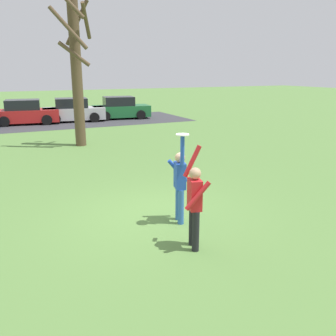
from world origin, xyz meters
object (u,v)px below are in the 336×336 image
at_px(parked_car_red, 25,113).
at_px(parked_car_green, 120,109).
at_px(frisbee_disc, 183,135).
at_px(person_catcher, 180,181).
at_px(bare_tree_tall, 76,68).
at_px(parked_car_silver, 73,111).
at_px(person_defender, 195,201).

relative_size(parked_car_red, parked_car_green, 1.00).
relative_size(frisbee_disc, parked_car_red, 0.07).
xyz_separation_m(person_catcher, frisbee_disc, (-0.06, -0.22, 1.11)).
distance_m(parked_car_green, bare_tree_tall, 10.30).
xyz_separation_m(parked_car_red, parked_car_silver, (3.10, -0.04, 0.00)).
bearing_deg(parked_car_silver, person_catcher, -86.51).
height_order(person_catcher, parked_car_silver, person_catcher).
bearing_deg(bare_tree_tall, parked_car_green, 60.84).
height_order(person_catcher, bare_tree_tall, bare_tree_tall).
bearing_deg(frisbee_disc, person_catcher, 75.01).
bearing_deg(bare_tree_tall, parked_car_red, 101.03).
xyz_separation_m(parked_car_green, bare_tree_tall, (-4.83, -8.65, 2.81)).
relative_size(parked_car_silver, parked_car_green, 1.00).
height_order(parked_car_green, bare_tree_tall, bare_tree_tall).
xyz_separation_m(person_catcher, person_defender, (-0.34, -1.26, -0.00)).
height_order(parked_car_red, parked_car_green, same).
height_order(parked_car_red, parked_car_silver, same).
bearing_deg(parked_car_silver, parked_car_green, 8.37).
bearing_deg(parked_car_green, parked_car_silver, -171.63).
bearing_deg(parked_car_silver, frisbee_disc, -86.64).
distance_m(parked_car_red, parked_car_green, 6.51).
distance_m(person_catcher, parked_car_silver, 18.50).
bearing_deg(frisbee_disc, parked_car_silver, 85.77).
bearing_deg(frisbee_disc, parked_car_red, 95.25).
bearing_deg(parked_car_silver, person_defender, -87.22).
bearing_deg(person_defender, parked_car_silver, 10.17).
bearing_deg(person_catcher, frisbee_disc, -0.00).
xyz_separation_m(person_defender, parked_car_green, (5.07, 19.76, -0.25)).
xyz_separation_m(person_catcher, bare_tree_tall, (-0.09, 9.85, 2.55)).
bearing_deg(parked_car_green, person_defender, -96.79).
distance_m(frisbee_disc, bare_tree_tall, 10.17).
height_order(frisbee_disc, bare_tree_tall, bare_tree_tall).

